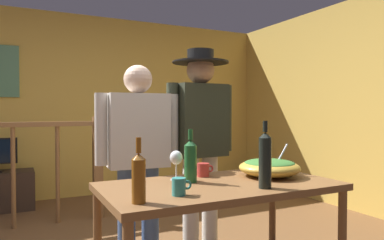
{
  "coord_description": "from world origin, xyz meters",
  "views": [
    {
      "loc": [
        -0.84,
        -2.39,
        1.18
      ],
      "look_at": [
        0.24,
        -0.22,
        1.12
      ],
      "focal_mm": 33.44,
      "sensor_mm": 36.0,
      "label": 1
    }
  ],
  "objects_px": {
    "serving_table": "(220,196)",
    "person_standing_right": "(200,133)",
    "mug_red": "(203,170)",
    "wine_bottle_dark": "(265,159)",
    "mug_teal": "(179,187)",
    "wine_bottle_amber": "(139,177)",
    "person_standing_left": "(138,149)",
    "wine_glass": "(176,159)",
    "stair_railing": "(12,162)",
    "wine_bottle_green": "(191,160)",
    "salad_bowl": "(269,167)"
  },
  "relations": [
    {
      "from": "serving_table",
      "to": "person_standing_right",
      "type": "bearing_deg",
      "value": 70.68
    },
    {
      "from": "stair_railing",
      "to": "serving_table",
      "type": "distance_m",
      "value": 2.44
    },
    {
      "from": "stair_railing",
      "to": "serving_table",
      "type": "height_order",
      "value": "stair_railing"
    },
    {
      "from": "stair_railing",
      "to": "wine_bottle_amber",
      "type": "height_order",
      "value": "stair_railing"
    },
    {
      "from": "wine_bottle_amber",
      "to": "salad_bowl",
      "type": "bearing_deg",
      "value": 15.58
    },
    {
      "from": "person_standing_left",
      "to": "person_standing_right",
      "type": "distance_m",
      "value": 0.53
    },
    {
      "from": "wine_glass",
      "to": "stair_railing",
      "type": "bearing_deg",
      "value": 114.62
    },
    {
      "from": "wine_bottle_dark",
      "to": "wine_bottle_amber",
      "type": "xyz_separation_m",
      "value": [
        -0.72,
        0.0,
        -0.04
      ]
    },
    {
      "from": "mug_red",
      "to": "serving_table",
      "type": "bearing_deg",
      "value": -92.89
    },
    {
      "from": "wine_bottle_dark",
      "to": "mug_teal",
      "type": "bearing_deg",
      "value": 173.52
    },
    {
      "from": "salad_bowl",
      "to": "wine_bottle_amber",
      "type": "height_order",
      "value": "wine_bottle_amber"
    },
    {
      "from": "salad_bowl",
      "to": "mug_teal",
      "type": "relative_size",
      "value": 3.72
    },
    {
      "from": "stair_railing",
      "to": "person_standing_left",
      "type": "relative_size",
      "value": 1.71
    },
    {
      "from": "mug_red",
      "to": "person_standing_right",
      "type": "height_order",
      "value": "person_standing_right"
    },
    {
      "from": "stair_railing",
      "to": "wine_bottle_dark",
      "type": "xyz_separation_m",
      "value": [
        1.25,
        -2.41,
        0.25
      ]
    },
    {
      "from": "wine_bottle_dark",
      "to": "wine_bottle_amber",
      "type": "height_order",
      "value": "wine_bottle_dark"
    },
    {
      "from": "wine_bottle_green",
      "to": "mug_red",
      "type": "distance_m",
      "value": 0.22
    },
    {
      "from": "mug_red",
      "to": "person_standing_left",
      "type": "height_order",
      "value": "person_standing_left"
    },
    {
      "from": "serving_table",
      "to": "wine_bottle_green",
      "type": "distance_m",
      "value": 0.27
    },
    {
      "from": "salad_bowl",
      "to": "person_standing_left",
      "type": "distance_m",
      "value": 0.96
    },
    {
      "from": "wine_bottle_dark",
      "to": "mug_teal",
      "type": "distance_m",
      "value": 0.51
    },
    {
      "from": "wine_bottle_green",
      "to": "mug_teal",
      "type": "relative_size",
      "value": 2.98
    },
    {
      "from": "stair_railing",
      "to": "mug_red",
      "type": "relative_size",
      "value": 22.58
    },
    {
      "from": "wine_bottle_amber",
      "to": "wine_bottle_green",
      "type": "relative_size",
      "value": 0.96
    },
    {
      "from": "wine_glass",
      "to": "wine_bottle_green",
      "type": "distance_m",
      "value": 0.11
    },
    {
      "from": "wine_bottle_amber",
      "to": "mug_red",
      "type": "relative_size",
      "value": 2.64
    },
    {
      "from": "wine_glass",
      "to": "wine_bottle_amber",
      "type": "bearing_deg",
      "value": -131.58
    },
    {
      "from": "mug_teal",
      "to": "salad_bowl",
      "type": "bearing_deg",
      "value": 16.33
    },
    {
      "from": "person_standing_right",
      "to": "salad_bowl",
      "type": "bearing_deg",
      "value": 97.08
    },
    {
      "from": "serving_table",
      "to": "person_standing_right",
      "type": "relative_size",
      "value": 0.83
    },
    {
      "from": "mug_red",
      "to": "person_standing_left",
      "type": "distance_m",
      "value": 0.59
    },
    {
      "from": "wine_bottle_dark",
      "to": "person_standing_right",
      "type": "height_order",
      "value": "person_standing_right"
    },
    {
      "from": "stair_railing",
      "to": "mug_teal",
      "type": "relative_size",
      "value": 24.45
    },
    {
      "from": "wine_bottle_green",
      "to": "wine_bottle_dark",
      "type": "bearing_deg",
      "value": -47.83
    },
    {
      "from": "wine_glass",
      "to": "person_standing_right",
      "type": "relative_size",
      "value": 0.11
    },
    {
      "from": "wine_glass",
      "to": "wine_bottle_amber",
      "type": "xyz_separation_m",
      "value": [
        -0.38,
        -0.42,
        -0.01
      ]
    },
    {
      "from": "salad_bowl",
      "to": "wine_bottle_dark",
      "type": "bearing_deg",
      "value": -132.38
    },
    {
      "from": "wine_bottle_dark",
      "to": "person_standing_left",
      "type": "bearing_deg",
      "value": 112.85
    },
    {
      "from": "wine_bottle_dark",
      "to": "wine_bottle_green",
      "type": "bearing_deg",
      "value": 132.17
    },
    {
      "from": "mug_red",
      "to": "person_standing_left",
      "type": "bearing_deg",
      "value": 117.83
    },
    {
      "from": "stair_railing",
      "to": "person_standing_left",
      "type": "height_order",
      "value": "person_standing_left"
    },
    {
      "from": "wine_glass",
      "to": "mug_teal",
      "type": "relative_size",
      "value": 1.71
    },
    {
      "from": "wine_bottle_green",
      "to": "wine_glass",
      "type": "bearing_deg",
      "value": 116.26
    },
    {
      "from": "serving_table",
      "to": "wine_glass",
      "type": "xyz_separation_m",
      "value": [
        -0.2,
        0.2,
        0.21
      ]
    },
    {
      "from": "wine_bottle_dark",
      "to": "person_standing_right",
      "type": "distance_m",
      "value": 0.98
    },
    {
      "from": "wine_bottle_green",
      "to": "person_standing_left",
      "type": "distance_m",
      "value": 0.66
    },
    {
      "from": "mug_teal",
      "to": "person_standing_right",
      "type": "xyz_separation_m",
      "value": [
        0.6,
        0.92,
        0.2
      ]
    },
    {
      "from": "serving_table",
      "to": "mug_teal",
      "type": "bearing_deg",
      "value": -153.09
    },
    {
      "from": "stair_railing",
      "to": "salad_bowl",
      "type": "xyz_separation_m",
      "value": [
        1.5,
        -2.14,
        0.15
      ]
    },
    {
      "from": "stair_railing",
      "to": "person_standing_left",
      "type": "bearing_deg",
      "value": -59.57
    }
  ]
}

